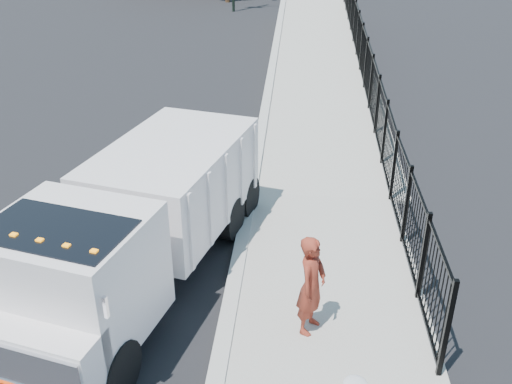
{
  "coord_description": "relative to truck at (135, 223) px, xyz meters",
  "views": [
    {
      "loc": [
        1.16,
        -8.99,
        6.94
      ],
      "look_at": [
        0.29,
        2.0,
        1.22
      ],
      "focal_mm": 40.0,
      "sensor_mm": 36.0,
      "label": 1
    }
  ],
  "objects": [
    {
      "name": "ground",
      "position": [
        1.86,
        -0.09,
        -1.46
      ],
      "size": [
        120.0,
        120.0,
        0.0
      ],
      "primitive_type": "plane",
      "color": "black",
      "rests_on": "ground"
    },
    {
      "name": "sidewalk",
      "position": [
        3.78,
        -2.09,
        -1.4
      ],
      "size": [
        3.55,
        12.0,
        0.12
      ],
      "primitive_type": "cube",
      "color": "#9E998E",
      "rests_on": "ground"
    },
    {
      "name": "curb",
      "position": [
        1.86,
        -2.09,
        -1.38
      ],
      "size": [
        0.3,
        12.0,
        0.16
      ],
      "primitive_type": "cube",
      "color": "#ADAAA3",
      "rests_on": "ground"
    },
    {
      "name": "ramp",
      "position": [
        3.98,
        15.91,
        -1.46
      ],
      "size": [
        3.95,
        24.06,
        3.19
      ],
      "primitive_type": "cube",
      "rotation": [
        0.06,
        0.0,
        0.0
      ],
      "color": "#9E998E",
      "rests_on": "ground"
    },
    {
      "name": "iron_fence",
      "position": [
        5.41,
        11.91,
        -0.56
      ],
      "size": [
        0.1,
        28.0,
        1.8
      ],
      "primitive_type": "cube",
      "color": "black",
      "rests_on": "ground"
    },
    {
      "name": "truck",
      "position": [
        0.0,
        0.0,
        0.0
      ],
      "size": [
        4.18,
        7.93,
        2.59
      ],
      "rotation": [
        0.0,
        0.0,
        -0.25
      ],
      "color": "black",
      "rests_on": "ground"
    },
    {
      "name": "worker",
      "position": [
        3.34,
        -1.14,
        -0.4
      ],
      "size": [
        0.68,
        0.8,
        1.87
      ],
      "primitive_type": "imported",
      "rotation": [
        0.0,
        0.0,
        1.16
      ],
      "color": "maroon",
      "rests_on": "sidewalk"
    },
    {
      "name": "debris",
      "position": [
        4.05,
        -2.45,
        -1.29
      ],
      "size": [
        0.39,
        0.39,
        0.1
      ],
      "primitive_type": "ellipsoid",
      "color": "silver",
      "rests_on": "sidewalk"
    }
  ]
}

